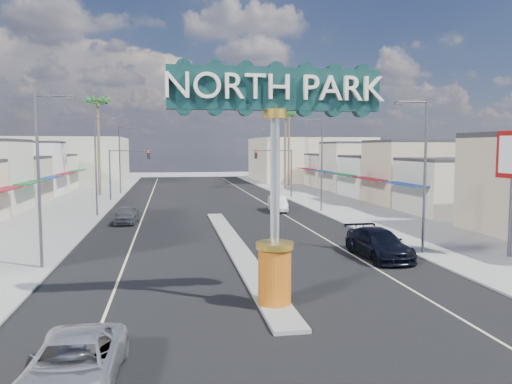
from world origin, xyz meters
name	(u,v)px	position (x,y,z in m)	size (l,w,h in m)	color
ground	(213,214)	(0.00, 30.00, 0.00)	(160.00, 160.00, 0.00)	gray
road	(213,214)	(0.00, 30.00, 0.01)	(20.00, 120.00, 0.01)	black
median_island	(235,246)	(0.00, 14.00, 0.08)	(1.30, 30.00, 0.16)	gray
sidewalk_left	(58,217)	(-14.00, 30.00, 0.06)	(8.00, 120.00, 0.12)	gray
sidewalk_right	(354,210)	(14.00, 30.00, 0.06)	(8.00, 120.00, 0.12)	gray
storefront_row_right	(392,173)	(24.00, 43.00, 3.00)	(12.00, 42.00, 6.00)	#B7B29E
backdrop_far_left	(66,160)	(-22.00, 75.00, 4.00)	(20.00, 20.00, 8.00)	#B7B29E
backdrop_far_right	(309,159)	(22.00, 75.00, 4.00)	(20.00, 20.00, 8.00)	beige
gateway_sign	(275,157)	(0.00, 1.98, 5.93)	(8.20, 1.50, 9.15)	#DD4211
traffic_signal_left	(126,164)	(-9.18, 43.99, 4.27)	(5.09, 0.45, 6.00)	#47474C
traffic_signal_right	(277,164)	(9.18, 43.99, 4.27)	(5.09, 0.45, 6.00)	#47474C
streetlight_l_near	(42,172)	(-10.43, 10.00, 5.07)	(2.03, 0.22, 9.00)	#47474C
streetlight_l_mid	(98,161)	(-10.43, 30.00, 5.07)	(2.03, 0.22, 9.00)	#47474C
streetlight_l_far	(121,157)	(-10.43, 52.00, 5.07)	(2.03, 0.22, 9.00)	#47474C
streetlight_r_near	(422,169)	(10.43, 10.00, 5.07)	(2.03, 0.22, 9.00)	#47474C
streetlight_r_mid	(320,160)	(10.43, 30.00, 5.07)	(2.03, 0.22, 9.00)	#47474C
streetlight_r_far	(274,156)	(10.43, 52.00, 5.07)	(2.03, 0.22, 9.00)	#47474C
palm_left_far	(98,106)	(-13.00, 50.00, 11.50)	(2.60, 2.60, 13.10)	brown
palm_right_mid	(285,118)	(13.00, 56.00, 10.60)	(2.60, 2.60, 12.10)	brown
palm_right_far	(289,109)	(15.00, 62.00, 12.39)	(2.60, 2.60, 14.10)	brown
suv_left	(73,365)	(-6.54, -3.73, 0.69)	(2.30, 5.00, 1.39)	silver
suv_right	(378,244)	(7.67, 9.66, 0.82)	(2.31, 5.68, 1.65)	black
car_parked_left	(127,215)	(-7.61, 25.43, 0.72)	(1.70, 4.22, 1.44)	#5E5D62
car_parked_right	(278,204)	(6.40, 30.87, 0.77)	(1.63, 4.67, 1.54)	silver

